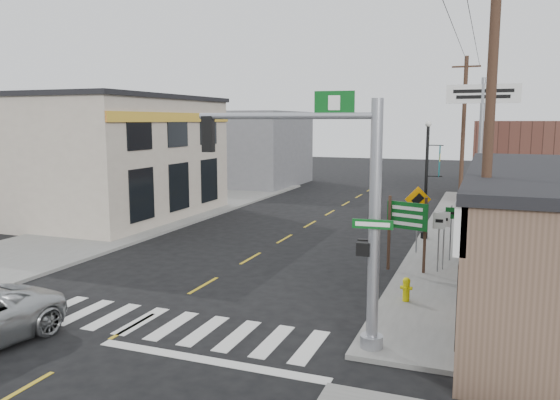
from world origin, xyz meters
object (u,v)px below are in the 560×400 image
at_px(lamp_post, 428,171).
at_px(fire_hydrant, 406,288).
at_px(utility_pole_near, 488,148).
at_px(bare_tree, 499,199).
at_px(utility_pole_far, 463,134).
at_px(traffic_signal_pole, 345,197).
at_px(guide_sign, 407,223).
at_px(dance_center_sign, 482,117).

bearing_deg(lamp_post, fire_hydrant, -64.71).
height_order(fire_hydrant, utility_pole_near, utility_pole_near).
relative_size(lamp_post, utility_pole_near, 0.58).
distance_m(bare_tree, utility_pole_far, 18.51).
bearing_deg(traffic_signal_pole, guide_sign, 80.44).
relative_size(fire_hydrant, bare_tree, 0.17).
height_order(guide_sign, utility_pole_near, utility_pole_near).
xyz_separation_m(guide_sign, dance_center_sign, (2.23, 10.21, 3.89)).
bearing_deg(lamp_post, bare_tree, -52.16).
bearing_deg(dance_center_sign, utility_pole_far, 108.04).
height_order(dance_center_sign, utility_pole_near, utility_pole_near).
distance_m(lamp_post, bare_tree, 11.05).
bearing_deg(utility_pole_near, utility_pole_far, 97.33).
bearing_deg(traffic_signal_pole, fire_hydrant, 69.56).
relative_size(guide_sign, utility_pole_near, 0.30).
bearing_deg(fire_hydrant, bare_tree, -26.05).
relative_size(guide_sign, dance_center_sign, 0.36).
bearing_deg(guide_sign, utility_pole_near, -45.93).
height_order(guide_sign, dance_center_sign, dance_center_sign).
bearing_deg(dance_center_sign, bare_tree, -85.12).
xyz_separation_m(utility_pole_near, utility_pole_far, (-1.42, 19.19, -0.12)).
bearing_deg(fire_hydrant, utility_pole_far, 87.65).
bearing_deg(lamp_post, guide_sign, -67.91).
distance_m(guide_sign, dance_center_sign, 11.15).
distance_m(dance_center_sign, utility_pole_far, 3.86).
bearing_deg(guide_sign, dance_center_sign, 95.87).
relative_size(guide_sign, bare_tree, 0.63).
bearing_deg(dance_center_sign, guide_sign, -100.24).
height_order(bare_tree, utility_pole_far, utility_pole_far).
xyz_separation_m(traffic_signal_pole, dance_center_sign, (2.76, 17.40, 2.00)).
bearing_deg(dance_center_sign, traffic_signal_pole, -96.95).
height_order(traffic_signal_pole, lamp_post, traffic_signal_pole).
distance_m(guide_sign, fire_hydrant, 3.69).
xyz_separation_m(traffic_signal_pole, lamp_post, (0.60, 13.27, -0.50)).
height_order(utility_pole_near, utility_pole_far, utility_pole_near).
bearing_deg(dance_center_sign, lamp_post, -115.60).
xyz_separation_m(guide_sign, bare_tree, (2.95, -4.58, 1.65)).
distance_m(dance_center_sign, bare_tree, 14.98).
relative_size(bare_tree, utility_pole_far, 0.48).
distance_m(fire_hydrant, bare_tree, 4.09).
xyz_separation_m(guide_sign, utility_pole_near, (2.62, -5.39, 3.02)).
relative_size(traffic_signal_pole, utility_pole_far, 0.68).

